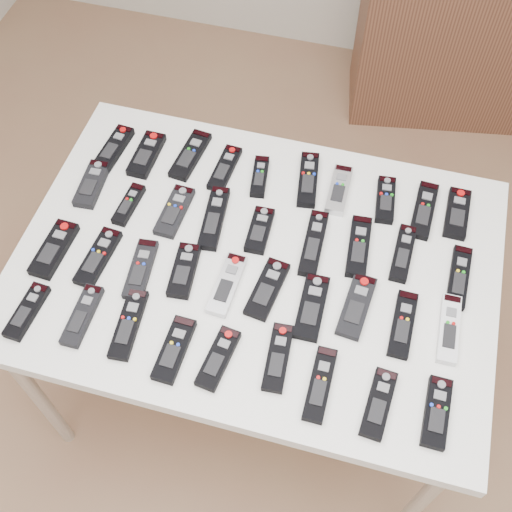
% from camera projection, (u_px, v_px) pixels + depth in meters
% --- Properties ---
extents(ground, '(4.00, 4.00, 0.00)m').
position_uv_depth(ground, '(284.00, 419.00, 2.24)').
color(ground, '#916249').
rests_on(ground, ground).
extents(table, '(1.25, 0.88, 0.78)m').
position_uv_depth(table, '(256.00, 272.00, 1.72)').
color(table, white).
rests_on(table, ground).
extents(remote_0, '(0.07, 0.17, 0.02)m').
position_uv_depth(remote_0, '(114.00, 148.00, 1.88)').
color(remote_0, black).
rests_on(remote_0, table).
extents(remote_1, '(0.06, 0.17, 0.02)m').
position_uv_depth(remote_1, '(146.00, 155.00, 1.86)').
color(remote_1, black).
rests_on(remote_1, table).
extents(remote_2, '(0.08, 0.19, 0.02)m').
position_uv_depth(remote_2, '(190.00, 155.00, 1.86)').
color(remote_2, black).
rests_on(remote_2, table).
extents(remote_3, '(0.06, 0.17, 0.02)m').
position_uv_depth(remote_3, '(225.00, 168.00, 1.84)').
color(remote_3, black).
rests_on(remote_3, table).
extents(remote_4, '(0.06, 0.14, 0.02)m').
position_uv_depth(remote_4, '(260.00, 177.00, 1.82)').
color(remote_4, black).
rests_on(remote_4, table).
extents(remote_5, '(0.08, 0.19, 0.02)m').
position_uv_depth(remote_5, '(308.00, 180.00, 1.81)').
color(remote_5, black).
rests_on(remote_5, table).
extents(remote_6, '(0.06, 0.17, 0.02)m').
position_uv_depth(remote_6, '(339.00, 190.00, 1.79)').
color(remote_6, '#B7B7BC').
rests_on(remote_6, table).
extents(remote_7, '(0.06, 0.16, 0.02)m').
position_uv_depth(remote_7, '(385.00, 200.00, 1.77)').
color(remote_7, black).
rests_on(remote_7, table).
extents(remote_8, '(0.06, 0.19, 0.02)m').
position_uv_depth(remote_8, '(424.00, 210.00, 1.75)').
color(remote_8, black).
rests_on(remote_8, table).
extents(remote_9, '(0.06, 0.17, 0.02)m').
position_uv_depth(remote_9, '(457.00, 213.00, 1.75)').
color(remote_9, black).
rests_on(remote_9, table).
extents(remote_10, '(0.07, 0.16, 0.02)m').
position_uv_depth(remote_10, '(92.00, 184.00, 1.80)').
color(remote_10, black).
rests_on(remote_10, table).
extents(remote_11, '(0.05, 0.14, 0.02)m').
position_uv_depth(remote_11, '(129.00, 204.00, 1.76)').
color(remote_11, black).
rests_on(remote_11, table).
extents(remote_12, '(0.07, 0.17, 0.02)m').
position_uv_depth(remote_12, '(175.00, 211.00, 1.75)').
color(remote_12, black).
rests_on(remote_12, table).
extents(remote_13, '(0.07, 0.21, 0.02)m').
position_uv_depth(remote_13, '(214.00, 218.00, 1.74)').
color(remote_13, black).
rests_on(remote_13, table).
extents(remote_14, '(0.06, 0.14, 0.02)m').
position_uv_depth(remote_14, '(260.00, 230.00, 1.71)').
color(remote_14, black).
rests_on(remote_14, table).
extents(remote_15, '(0.06, 0.20, 0.02)m').
position_uv_depth(remote_15, '(314.00, 243.00, 1.69)').
color(remote_15, black).
rests_on(remote_15, table).
extents(remote_16, '(0.07, 0.19, 0.02)m').
position_uv_depth(remote_16, '(359.00, 247.00, 1.68)').
color(remote_16, black).
rests_on(remote_16, table).
extents(remote_17, '(0.05, 0.17, 0.02)m').
position_uv_depth(remote_17, '(403.00, 253.00, 1.67)').
color(remote_17, black).
rests_on(remote_17, table).
extents(remote_18, '(0.05, 0.19, 0.02)m').
position_uv_depth(remote_18, '(459.00, 277.00, 1.64)').
color(remote_18, black).
rests_on(remote_18, table).
extents(remote_19, '(0.07, 0.18, 0.02)m').
position_uv_depth(remote_19, '(54.00, 249.00, 1.68)').
color(remote_19, black).
rests_on(remote_19, table).
extents(remote_20, '(0.07, 0.18, 0.02)m').
position_uv_depth(remote_20, '(98.00, 257.00, 1.67)').
color(remote_20, black).
rests_on(remote_20, table).
extents(remote_21, '(0.07, 0.18, 0.02)m').
position_uv_depth(remote_21, '(141.00, 269.00, 1.65)').
color(remote_21, black).
rests_on(remote_21, table).
extents(remote_22, '(0.07, 0.16, 0.02)m').
position_uv_depth(remote_22, '(184.00, 271.00, 1.64)').
color(remote_22, black).
rests_on(remote_22, table).
extents(remote_23, '(0.06, 0.18, 0.02)m').
position_uv_depth(remote_23, '(227.00, 284.00, 1.62)').
color(remote_23, '#B7B7BC').
rests_on(remote_23, table).
extents(remote_24, '(0.08, 0.18, 0.02)m').
position_uv_depth(remote_24, '(267.00, 289.00, 1.62)').
color(remote_24, black).
rests_on(remote_24, table).
extents(remote_25, '(0.07, 0.18, 0.02)m').
position_uv_depth(remote_25, '(312.00, 307.00, 1.59)').
color(remote_25, black).
rests_on(remote_25, table).
extents(remote_26, '(0.08, 0.18, 0.02)m').
position_uv_depth(remote_26, '(356.00, 306.00, 1.59)').
color(remote_26, black).
rests_on(remote_26, table).
extents(remote_27, '(0.05, 0.18, 0.02)m').
position_uv_depth(remote_27, '(403.00, 324.00, 1.56)').
color(remote_27, black).
rests_on(remote_27, table).
extents(remote_28, '(0.05, 0.19, 0.02)m').
position_uv_depth(remote_28, '(449.00, 329.00, 1.55)').
color(remote_28, silver).
rests_on(remote_28, table).
extents(remote_29, '(0.06, 0.16, 0.02)m').
position_uv_depth(remote_29, '(27.00, 311.00, 1.58)').
color(remote_29, black).
rests_on(remote_29, table).
extents(remote_30, '(0.05, 0.17, 0.02)m').
position_uv_depth(remote_30, '(82.00, 316.00, 1.57)').
color(remote_30, black).
rests_on(remote_30, table).
extents(remote_31, '(0.07, 0.19, 0.02)m').
position_uv_depth(remote_31, '(129.00, 324.00, 1.56)').
color(remote_31, black).
rests_on(remote_31, table).
extents(remote_32, '(0.06, 0.17, 0.02)m').
position_uv_depth(remote_32, '(174.00, 349.00, 1.52)').
color(remote_32, black).
rests_on(remote_32, table).
extents(remote_33, '(0.07, 0.16, 0.02)m').
position_uv_depth(remote_33, '(218.00, 358.00, 1.51)').
color(remote_33, black).
rests_on(remote_33, table).
extents(remote_34, '(0.06, 0.17, 0.02)m').
position_uv_depth(remote_34, '(278.00, 357.00, 1.51)').
color(remote_34, black).
rests_on(remote_34, table).
extents(remote_35, '(0.05, 0.18, 0.02)m').
position_uv_depth(remote_35, '(320.00, 384.00, 1.47)').
color(remote_35, black).
rests_on(remote_35, table).
extents(remote_36, '(0.06, 0.17, 0.02)m').
position_uv_depth(remote_36, '(379.00, 404.00, 1.45)').
color(remote_36, black).
rests_on(remote_36, table).
extents(remote_37, '(0.05, 0.17, 0.02)m').
position_uv_depth(remote_37, '(437.00, 412.00, 1.44)').
color(remote_37, black).
rests_on(remote_37, table).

